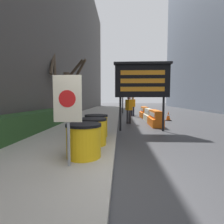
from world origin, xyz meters
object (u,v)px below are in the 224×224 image
warning_sign (68,105)px  traffic_light_near_curb (123,84)px  jersey_barrier_orange_far (155,119)px  barrel_drum_foreground (84,140)px  traffic_cone_near (168,116)px  jersey_barrier_cream (149,115)px  barrel_drum_middle (93,131)px  jersey_barrier_orange_near (144,113)px  pedestrian_passerby (129,107)px  pedestrian_worker (133,105)px  barrel_drum_back (96,126)px  message_board (142,81)px

warning_sign → traffic_light_near_curb: size_ratio=0.43×
jersey_barrier_orange_far → barrel_drum_foreground: bearing=-115.5°
warning_sign → jersey_barrier_orange_far: 7.09m
traffic_cone_near → jersey_barrier_orange_far: bearing=-119.7°
jersey_barrier_cream → barrel_drum_middle: bearing=-111.5°
barrel_drum_foreground → jersey_barrier_cream: 8.52m
jersey_barrier_orange_near → pedestrian_passerby: 3.82m
jersey_barrier_orange_far → jersey_barrier_orange_near: bearing=90.0°
jersey_barrier_orange_near → warning_sign: bearing=-105.4°
jersey_barrier_cream → pedestrian_passerby: bearing=-135.7°
jersey_barrier_cream → traffic_light_near_curb: (-1.68, 6.14, 2.63)m
traffic_light_near_curb → pedestrian_worker: size_ratio=2.47×
jersey_barrier_orange_near → traffic_cone_near: (1.35, -1.98, -0.05)m
barrel_drum_foreground → barrel_drum_back: same height
jersey_barrier_orange_near → traffic_light_near_curb: bearing=112.6°
message_board → jersey_barrier_orange_far: size_ratio=1.74×
jersey_barrier_orange_near → traffic_light_near_curb: (-1.68, 4.03, 2.61)m
barrel_drum_back → warning_sign: (-0.17, -2.75, 0.82)m
traffic_cone_near → pedestrian_worker: pedestrian_worker is taller
message_board → pedestrian_worker: 7.02m
jersey_barrier_orange_near → pedestrian_passerby: (-1.42, -3.50, 0.61)m
traffic_cone_near → barrel_drum_foreground: bearing=-116.8°
pedestrian_worker → warning_sign: bearing=-32.6°
warning_sign → jersey_barrier_cream: (2.96, 8.60, -1.01)m
pedestrian_worker → pedestrian_passerby: pedestrian_worker is taller
barrel_drum_foreground → barrel_drum_back: 2.20m
warning_sign → traffic_light_near_curb: 14.88m
message_board → pedestrian_worker: message_board is taller
barrel_drum_middle → barrel_drum_back: (-0.05, 1.10, 0.00)m
barrel_drum_back → pedestrian_passerby: 4.69m
barrel_drum_back → jersey_barrier_cream: 6.49m
pedestrian_worker → jersey_barrier_orange_near: bearing=20.1°
barrel_drum_middle → barrel_drum_foreground: bearing=-91.9°
barrel_drum_back → pedestrian_worker: bearing=77.8°
jersey_barrier_orange_far → pedestrian_passerby: (-1.42, 0.86, 0.61)m
traffic_cone_near → pedestrian_passerby: pedestrian_passerby is taller
barrel_drum_middle → message_board: message_board is taller
message_board → jersey_barrier_cream: bearing=76.2°
jersey_barrier_cream → jersey_barrier_orange_near: jersey_barrier_orange_near is taller
barrel_drum_back → jersey_barrier_orange_near: 8.44m
traffic_cone_near → pedestrian_worker: (-2.22, 2.92, 0.67)m
jersey_barrier_orange_far → warning_sign: bearing=-114.9°
barrel_drum_back → jersey_barrier_cream: bearing=64.6°
barrel_drum_middle → traffic_cone_near: (4.09, 7.09, -0.22)m
jersey_barrier_orange_near → barrel_drum_back: bearing=-109.3°
barrel_drum_back → jersey_barrier_cream: size_ratio=0.41×
barrel_drum_foreground → barrel_drum_back: (-0.01, 2.20, 0.00)m
jersey_barrier_cream → traffic_cone_near: 1.36m
message_board → warning_sign: bearing=-112.9°
jersey_barrier_orange_near → barrel_drum_middle: bearing=-106.8°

